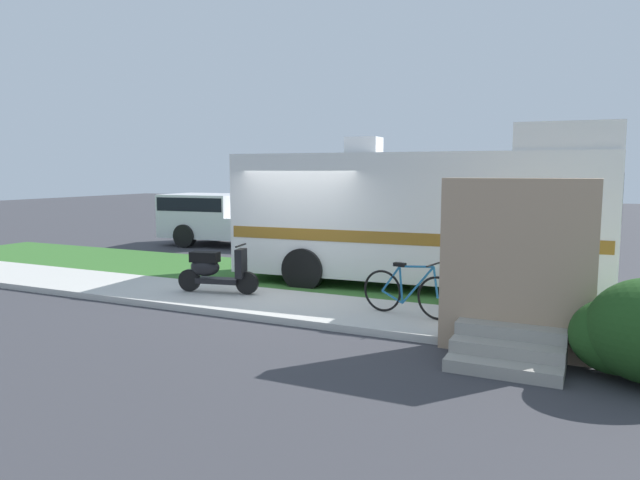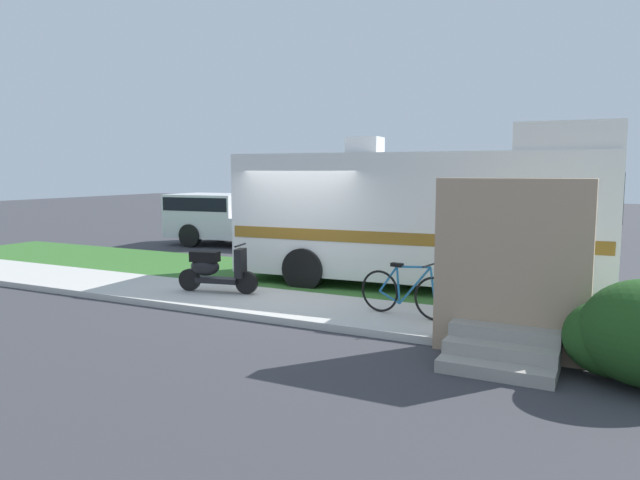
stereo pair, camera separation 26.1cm
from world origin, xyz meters
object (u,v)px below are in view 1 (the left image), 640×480
object	(u,v)px
scooter	(215,270)
pickup_truck_near	(230,218)
bicycle	(409,292)
bottle_green	(490,311)
motorhome_rv	(420,214)

from	to	relation	value
scooter	pickup_truck_near	distance (m)	8.26
scooter	bicycle	xyz separation A→B (m)	(3.98, -0.13, -0.06)
bicycle	pickup_truck_near	distance (m)	10.99
pickup_truck_near	bottle_green	world-z (taller)	pickup_truck_near
motorhome_rv	bottle_green	size ratio (longest dim) A/B	27.80
motorhome_rv	pickup_truck_near	size ratio (longest dim) A/B	1.31
pickup_truck_near	motorhome_rv	bearing A→B (deg)	-29.08
motorhome_rv	bicycle	world-z (taller)	motorhome_rv
bottle_green	scooter	bearing A→B (deg)	-177.13
bicycle	pickup_truck_near	size ratio (longest dim) A/B	0.29
scooter	bottle_green	world-z (taller)	scooter
motorhome_rv	scooter	bearing A→B (deg)	-141.32
motorhome_rv	pickup_truck_near	xyz separation A→B (m)	(-7.74, 4.30, -0.67)
motorhome_rv	scooter	distance (m)	4.40
bicycle	bottle_green	world-z (taller)	bicycle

